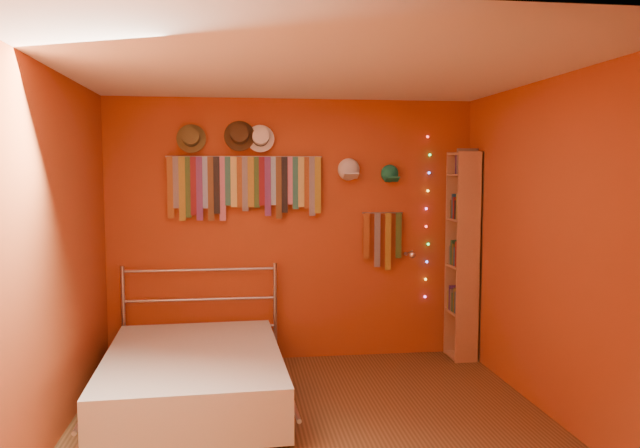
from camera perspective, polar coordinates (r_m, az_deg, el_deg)
name	(u,v)px	position (r m, az deg, el deg)	size (l,w,h in m)	color
ground	(317,431)	(4.60, -0.32, -18.42)	(3.50, 3.50, 0.00)	#50361B
back_wall	(293,230)	(5.99, -2.45, -0.58)	(3.50, 0.02, 2.50)	#9C3619
right_wall	(557,250)	(4.81, 20.86, -2.25)	(0.02, 3.50, 2.50)	#9C3619
left_wall	(48,259)	(4.40, -23.60, -2.97)	(0.02, 3.50, 2.50)	#9C3619
ceiling	(316,69)	(4.28, -0.34, 14.03)	(3.50, 3.50, 0.02)	white
tie_rack	(244,184)	(5.88, -6.98, 3.69)	(1.45, 0.03, 0.60)	#A8A8AC
small_tie_rack	(383,237)	(6.07, 5.76, -1.15)	(0.40, 0.03, 0.56)	#A8A8AC
fedora_olive	(191,138)	(5.87, -11.72, 7.75)	(0.27, 0.15, 0.27)	brown
fedora_brown	(239,135)	(5.85, -7.37, 8.09)	(0.29, 0.16, 0.28)	#412C17
fedora_white	(261,138)	(5.86, -5.46, 7.87)	(0.26, 0.14, 0.26)	white
cap_white	(349,170)	(5.98, 2.64, 4.99)	(0.20, 0.25, 0.20)	white
cap_green	(390,174)	(6.07, 6.39, 4.59)	(0.18, 0.22, 0.18)	#1B7956
fairy_lights	(427,218)	(6.20, 9.78, 0.58)	(0.05, 0.02, 1.60)	#FF3333
reading_lamp	(411,255)	(6.01, 8.36, -2.80)	(0.06, 0.28, 0.08)	#A8A8AC
bookshelf	(467,254)	(6.18, 13.26, -2.71)	(0.25, 0.34, 2.00)	#A9744C
bed	(194,376)	(5.11, -11.46, -13.43)	(1.50, 1.99, 0.95)	#A8A8AC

